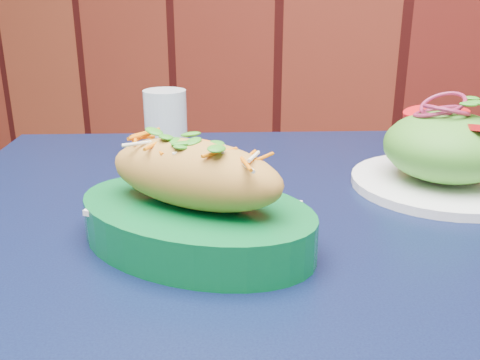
% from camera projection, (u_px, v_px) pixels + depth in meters
% --- Properties ---
extents(cafe_table, '(1.06, 1.06, 0.75)m').
position_uv_depth(cafe_table, '(245.00, 280.00, 0.67)').
color(cafe_table, black).
rests_on(cafe_table, ground).
extents(banh_mi_basket, '(0.28, 0.20, 0.12)m').
position_uv_depth(banh_mi_basket, '(195.00, 205.00, 0.55)').
color(banh_mi_basket, '#065F29').
rests_on(banh_mi_basket, cafe_table).
extents(salad_plate, '(0.24, 0.24, 0.12)m').
position_uv_depth(salad_plate, '(446.00, 153.00, 0.72)').
color(salad_plate, white).
rests_on(salad_plate, cafe_table).
extents(water_glass, '(0.07, 0.07, 0.11)m').
position_uv_depth(water_glass, '(166.00, 124.00, 0.85)').
color(water_glass, silver).
rests_on(water_glass, cafe_table).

